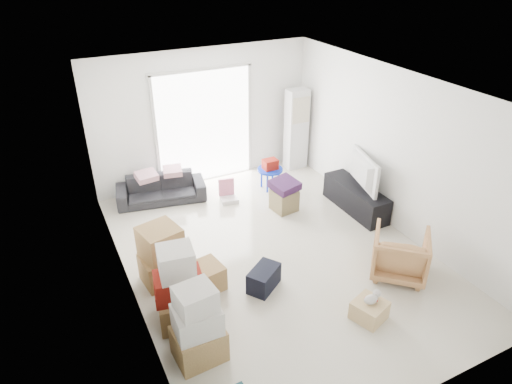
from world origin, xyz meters
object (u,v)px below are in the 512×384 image
object	(u,v)px
kids_table	(270,168)
wood_crate	(369,310)
tv_console	(356,198)
sofa	(161,185)
ac_tower	(296,129)
television	(358,183)
armchair	(400,252)
ottoman	(284,200)

from	to	relation	value
kids_table	wood_crate	xyz separation A→B (m)	(-0.53, -3.80, -0.32)
tv_console	wood_crate	distance (m)	2.82
sofa	kids_table	world-z (taller)	sofa
ac_tower	television	bearing A→B (deg)	-88.64
tv_console	armchair	size ratio (longest dim) A/B	1.84
armchair	wood_crate	bearing A→B (deg)	72.20
ottoman	kids_table	xyz separation A→B (m)	(0.16, 0.85, 0.25)
tv_console	ottoman	world-z (taller)	tv_console
television	tv_console	bearing A→B (deg)	0.00
ac_tower	ottoman	distance (m)	2.01
sofa	ottoman	size ratio (longest dim) A/B	4.04
ac_tower	kids_table	size ratio (longest dim) A/B	2.73
sofa	ac_tower	bearing A→B (deg)	14.11
kids_table	wood_crate	size ratio (longest dim) A/B	1.61
sofa	ottoman	world-z (taller)	sofa
ac_tower	television	xyz separation A→B (m)	(0.05, -2.10, -0.32)
ottoman	wood_crate	world-z (taller)	ottoman
tv_console	ac_tower	bearing A→B (deg)	91.36
television	wood_crate	size ratio (longest dim) A/B	2.69
tv_console	kids_table	xyz separation A→B (m)	(-1.03, 1.45, 0.21)
television	wood_crate	xyz separation A→B (m)	(-1.56, -2.35, -0.43)
ac_tower	wood_crate	size ratio (longest dim) A/B	4.42
tv_console	sofa	size ratio (longest dim) A/B	0.88
tv_console	ottoman	distance (m)	1.33
wood_crate	armchair	bearing A→B (deg)	29.37
ottoman	wood_crate	size ratio (longest dim) A/B	1.04
kids_table	armchair	bearing A→B (deg)	-82.17
sofa	armchair	size ratio (longest dim) A/B	2.09
armchair	ottoman	xyz separation A→B (m)	(-0.60, 2.39, -0.19)
ottoman	tv_console	bearing A→B (deg)	-26.51
television	sofa	distance (m)	3.69
ac_tower	sofa	world-z (taller)	ac_tower
sofa	ottoman	bearing A→B (deg)	-23.71
sofa	ottoman	xyz separation A→B (m)	(1.94, -1.36, -0.12)
television	armchair	xyz separation A→B (m)	(-0.58, -1.80, -0.16)
ottoman	armchair	bearing A→B (deg)	-75.81
kids_table	wood_crate	world-z (taller)	kids_table
ac_tower	kids_table	world-z (taller)	ac_tower
tv_console	armchair	distance (m)	1.90
ac_tower	armchair	size ratio (longest dim) A/B	2.20
ac_tower	television	distance (m)	2.13
television	armchair	bearing A→B (deg)	176.66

